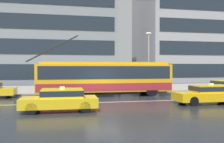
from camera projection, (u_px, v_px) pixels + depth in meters
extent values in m
plane|color=#202329|center=(103.00, 100.00, 18.77)|extent=(160.00, 160.00, 0.00)
cube|color=gray|center=(89.00, 89.00, 28.11)|extent=(80.00, 10.00, 0.14)
cube|color=silver|center=(105.00, 102.00, 17.59)|extent=(72.00, 0.14, 0.01)
cube|color=gold|center=(105.00, 78.00, 21.75)|extent=(11.62, 2.66, 2.34)
cube|color=gold|center=(105.00, 63.00, 21.73)|extent=(10.92, 2.40, 0.20)
cube|color=#1E2833|center=(105.00, 72.00, 21.74)|extent=(11.16, 2.68, 1.08)
cube|color=#A22930|center=(105.00, 86.00, 21.76)|extent=(11.51, 2.69, 0.66)
cube|color=#1E2833|center=(166.00, 72.00, 22.80)|extent=(0.15, 2.19, 1.17)
cube|color=black|center=(165.00, 66.00, 22.76)|extent=(0.19, 1.89, 0.28)
cylinder|color=black|center=(53.00, 49.00, 21.23)|extent=(4.31, 0.12, 2.32)
cylinder|color=black|center=(52.00, 48.00, 20.54)|extent=(4.31, 0.12, 2.32)
cylinder|color=black|center=(144.00, 88.00, 23.56)|extent=(1.04, 0.32, 1.04)
cylinder|color=black|center=(152.00, 90.00, 21.42)|extent=(1.04, 0.32, 1.04)
cylinder|color=black|center=(62.00, 89.00, 22.15)|extent=(1.04, 0.32, 1.04)
cylinder|color=black|center=(61.00, 92.00, 20.01)|extent=(1.04, 0.32, 1.04)
cube|color=#EAB112|center=(209.00, 96.00, 16.93)|extent=(4.72, 1.88, 0.55)
cube|color=#EDAE0D|center=(211.00, 89.00, 16.95)|extent=(2.56, 1.59, 0.48)
cube|color=#1E2833|center=(211.00, 88.00, 16.95)|extent=(2.61, 1.61, 0.31)
cube|color=silver|center=(211.00, 84.00, 16.95)|extent=(0.28, 0.16, 0.12)
cylinder|color=black|center=(194.00, 101.00, 15.85)|extent=(0.62, 0.21, 0.62)
cylinder|color=black|center=(182.00, 98.00, 17.44)|extent=(0.62, 0.21, 0.62)
cylinder|color=black|center=(222.00, 97.00, 18.01)|extent=(0.62, 0.21, 0.62)
cube|color=yellow|center=(59.00, 102.00, 14.04)|extent=(4.29, 1.89, 0.55)
cube|color=yellow|center=(62.00, 93.00, 14.07)|extent=(2.32, 1.61, 0.48)
cube|color=#1E2833|center=(62.00, 93.00, 14.07)|extent=(2.36, 1.63, 0.31)
cube|color=silver|center=(62.00, 88.00, 14.06)|extent=(0.28, 0.16, 0.12)
cylinder|color=black|center=(31.00, 109.00, 12.98)|extent=(0.62, 0.21, 0.62)
cylinder|color=black|center=(35.00, 104.00, 14.59)|extent=(0.62, 0.21, 0.62)
cylinder|color=black|center=(85.00, 107.00, 13.50)|extent=(0.62, 0.21, 0.62)
cylinder|color=black|center=(83.00, 103.00, 15.11)|extent=(0.62, 0.21, 0.62)
cylinder|color=black|center=(209.00, 90.00, 24.25)|extent=(0.62, 0.21, 0.62)
cylinder|color=black|center=(219.00, 91.00, 22.76)|extent=(0.62, 0.21, 0.62)
cylinder|color=black|center=(8.00, 93.00, 21.23)|extent=(0.62, 0.20, 0.62)
cylinder|color=black|center=(4.00, 95.00, 19.66)|extent=(0.62, 0.20, 0.62)
cylinder|color=#2C3552|center=(119.00, 86.00, 25.37)|extent=(0.14, 0.14, 0.90)
cylinder|color=#2C3552|center=(120.00, 86.00, 25.24)|extent=(0.14, 0.14, 0.90)
cylinder|color=navy|center=(119.00, 79.00, 25.29)|extent=(0.48, 0.48, 0.58)
sphere|color=tan|center=(119.00, 75.00, 25.29)|extent=(0.22, 0.22, 0.22)
cone|color=gold|center=(120.00, 72.00, 25.19)|extent=(1.12, 1.12, 0.26)
cylinder|color=#333333|center=(120.00, 77.00, 25.20)|extent=(0.02, 0.02, 0.75)
cylinder|color=#46433D|center=(69.00, 88.00, 23.10)|extent=(0.14, 0.14, 0.86)
cylinder|color=#46433D|center=(67.00, 88.00, 23.11)|extent=(0.14, 0.14, 0.86)
cylinder|color=black|center=(68.00, 80.00, 23.10)|extent=(0.44, 0.44, 0.58)
sphere|color=#D5B27E|center=(68.00, 76.00, 23.09)|extent=(0.24, 0.24, 0.24)
cone|color=#C92863|center=(67.00, 73.00, 23.09)|extent=(1.49, 1.49, 0.29)
cylinder|color=#333333|center=(67.00, 78.00, 23.10)|extent=(0.02, 0.02, 0.76)
cylinder|color=#2A1D2E|center=(145.00, 86.00, 25.03)|extent=(0.14, 0.14, 0.87)
cylinder|color=#2A1D2E|center=(146.00, 86.00, 25.13)|extent=(0.14, 0.14, 0.87)
cylinder|color=#4F524E|center=(145.00, 79.00, 25.07)|extent=(0.49, 0.49, 0.59)
sphere|color=tan|center=(145.00, 75.00, 25.06)|extent=(0.22, 0.22, 0.22)
cone|color=red|center=(146.00, 72.00, 25.14)|extent=(1.15, 1.15, 0.28)
cylinder|color=#333333|center=(146.00, 77.00, 25.15)|extent=(0.02, 0.02, 0.76)
cylinder|color=gray|center=(149.00, 63.00, 24.68)|extent=(0.16, 0.16, 5.61)
ellipsoid|color=silver|center=(149.00, 33.00, 24.63)|extent=(0.60, 0.32, 0.24)
cube|color=gray|center=(54.00, 7.00, 39.28)|extent=(18.66, 10.22, 24.13)
cube|color=#1E2833|center=(53.00, 72.00, 34.41)|extent=(17.54, 0.06, 2.07)
cube|color=#1E2833|center=(53.00, 47.00, 34.36)|extent=(17.54, 0.06, 2.07)
cube|color=#1E2833|center=(53.00, 22.00, 34.30)|extent=(17.54, 0.06, 2.07)
cube|color=#999A9F|center=(199.00, 14.00, 46.87)|extent=(22.63, 13.11, 25.22)
cube|color=#1E2833|center=(220.00, 70.00, 40.59)|extent=(21.27, 0.06, 2.16)
cube|color=#1E2833|center=(221.00, 49.00, 40.53)|extent=(21.27, 0.06, 2.16)
cube|color=#1E2833|center=(221.00, 27.00, 40.48)|extent=(21.27, 0.06, 2.16)
cube|color=#1E2833|center=(221.00, 4.00, 40.42)|extent=(21.27, 0.06, 2.16)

